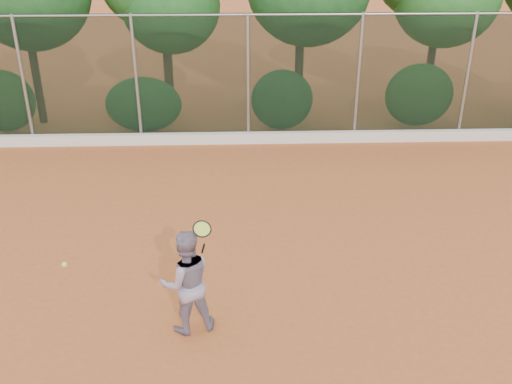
{
  "coord_description": "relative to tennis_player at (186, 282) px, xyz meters",
  "views": [
    {
      "loc": [
        -0.33,
        -8.2,
        5.65
      ],
      "look_at": [
        0.0,
        1.0,
        1.25
      ],
      "focal_mm": 40.0,
      "sensor_mm": 36.0,
      "label": 1
    }
  ],
  "objects": [
    {
      "name": "chainlink_fence",
      "position": [
        1.11,
        8.18,
        1.02
      ],
      "size": [
        24.09,
        0.09,
        3.5
      ],
      "color": "black",
      "rests_on": "ground"
    },
    {
      "name": "ground",
      "position": [
        1.11,
        1.18,
        -0.84
      ],
      "size": [
        80.0,
        80.0,
        0.0
      ],
      "primitive_type": "plane",
      "color": "#A65327",
      "rests_on": "ground"
    },
    {
      "name": "concrete_curb",
      "position": [
        1.11,
        8.0,
        -0.69
      ],
      "size": [
        24.0,
        0.2,
        0.3
      ],
      "primitive_type": "cube",
      "color": "silver",
      "rests_on": "ground"
    },
    {
      "name": "tennis_ball_in_flight",
      "position": [
        -1.56,
        -0.46,
        0.64
      ],
      "size": [
        0.07,
        0.07,
        0.07
      ],
      "color": "#EEF237",
      "rests_on": "ground"
    },
    {
      "name": "tennis_racket",
      "position": [
        0.28,
        -0.13,
        0.92
      ],
      "size": [
        0.33,
        0.3,
        0.56
      ],
      "color": "black",
      "rests_on": "ground"
    },
    {
      "name": "tennis_player",
      "position": [
        0.0,
        0.0,
        0.0
      ],
      "size": [
        0.96,
        0.84,
        1.68
      ],
      "primitive_type": "imported",
      "rotation": [
        0.0,
        0.0,
        3.43
      ],
      "color": "gray",
      "rests_on": "ground"
    }
  ]
}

